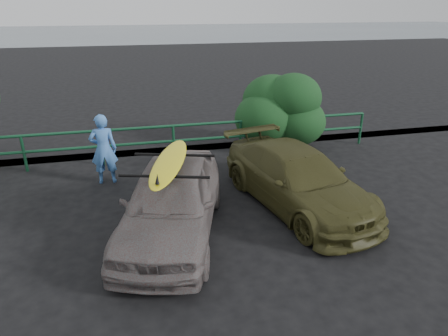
# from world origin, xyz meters

# --- Properties ---
(ground) EXTENTS (80.00, 80.00, 0.00)m
(ground) POSITION_xyz_m (0.00, 0.00, 0.00)
(ground) COLOR black
(ocean) EXTENTS (200.00, 200.00, 0.00)m
(ocean) POSITION_xyz_m (0.00, 60.00, 0.00)
(ocean) COLOR slate
(ocean) RESTS_ON ground
(guardrail) EXTENTS (14.00, 0.08, 1.04)m
(guardrail) POSITION_xyz_m (0.00, 5.00, 0.52)
(guardrail) COLOR #14472A
(guardrail) RESTS_ON ground
(shrub_right) EXTENTS (3.20, 2.40, 2.25)m
(shrub_right) POSITION_xyz_m (5.00, 5.50, 1.12)
(shrub_right) COLOR #17401B
(shrub_right) RESTS_ON ground
(sedan) EXTENTS (2.82, 4.51, 1.43)m
(sedan) POSITION_xyz_m (0.49, 0.94, 0.72)
(sedan) COLOR #6B615F
(sedan) RESTS_ON ground
(olive_vehicle) EXTENTS (2.70, 4.69, 1.28)m
(olive_vehicle) POSITION_xyz_m (3.33, 1.51, 0.64)
(olive_vehicle) COLOR #42401D
(olive_vehicle) RESTS_ON ground
(man) EXTENTS (0.66, 0.44, 1.78)m
(man) POSITION_xyz_m (-0.86, 3.77, 0.89)
(man) COLOR #4580D1
(man) RESTS_ON ground
(roof_rack) EXTENTS (1.84, 1.52, 0.05)m
(roof_rack) POSITION_xyz_m (0.49, 0.94, 1.46)
(roof_rack) COLOR black
(roof_rack) RESTS_ON sedan
(surfboard) EXTENTS (1.22, 2.55, 0.07)m
(surfboard) POSITION_xyz_m (0.49, 0.94, 1.52)
(surfboard) COLOR yellow
(surfboard) RESTS_ON roof_rack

